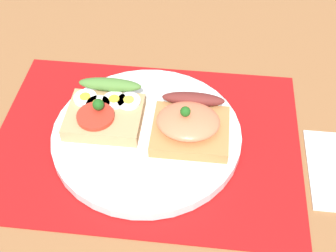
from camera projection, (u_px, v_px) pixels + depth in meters
The scene contains 5 objects.
ground_plane at pixel (147, 147), 64.67cm from camera, with size 120.00×90.00×3.20cm, color #905D35.
placemat at pixel (147, 140), 63.38cm from camera, with size 43.09×31.28×0.30cm, color #A21112.
plate at pixel (147, 135), 62.69cm from camera, with size 26.44×26.44×1.57cm, color white.
sandwich_egg_tomato at pixel (105, 110), 62.78cm from camera, with size 10.46×10.07×4.18cm.
sandwich_salmon at pixel (190, 125), 60.38cm from camera, with size 10.44×10.53×5.30cm.
Camera 1 is at (7.51, -40.71, 48.27)cm, focal length 47.72 mm.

